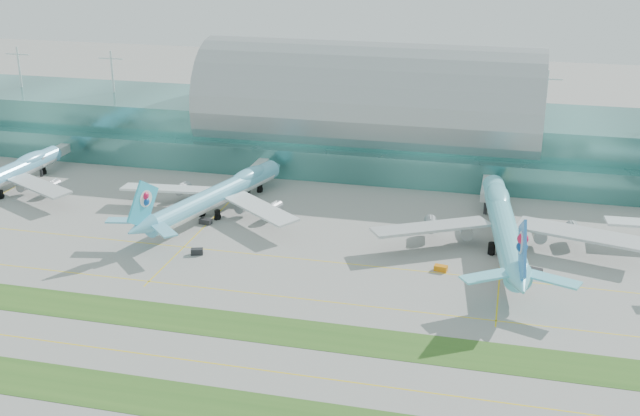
# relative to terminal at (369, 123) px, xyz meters

# --- Properties ---
(ground) EXTENTS (700.00, 700.00, 0.00)m
(ground) POSITION_rel_terminal_xyz_m (-0.01, -128.79, -14.23)
(ground) COLOR gray
(ground) RESTS_ON ground
(terminal) EXTENTS (340.00, 69.10, 36.00)m
(terminal) POSITION_rel_terminal_xyz_m (0.00, 0.00, 0.00)
(terminal) COLOR #3D7A75
(terminal) RESTS_ON ground
(grass_strip_near) EXTENTS (420.00, 12.00, 0.08)m
(grass_strip_near) POSITION_rel_terminal_xyz_m (-0.01, -156.79, -14.19)
(grass_strip_near) COLOR #2D591E
(grass_strip_near) RESTS_ON ground
(grass_strip_far) EXTENTS (420.00, 12.00, 0.08)m
(grass_strip_far) POSITION_rel_terminal_xyz_m (-0.01, -126.79, -14.19)
(grass_strip_far) COLOR #2D591E
(grass_strip_far) RESTS_ON ground
(taxiline_b) EXTENTS (420.00, 0.35, 0.01)m
(taxiline_b) POSITION_rel_terminal_xyz_m (-0.01, -142.79, -14.22)
(taxiline_b) COLOR yellow
(taxiline_b) RESTS_ON ground
(taxiline_c) EXTENTS (420.00, 0.35, 0.01)m
(taxiline_c) POSITION_rel_terminal_xyz_m (-0.01, -110.79, -14.22)
(taxiline_c) COLOR yellow
(taxiline_c) RESTS_ON ground
(taxiline_d) EXTENTS (420.00, 0.35, 0.01)m
(taxiline_d) POSITION_rel_terminal_xyz_m (-0.01, -88.79, -14.22)
(taxiline_d) COLOR yellow
(taxiline_d) RESTS_ON ground
(airliner_a) EXTENTS (60.59, 69.07, 19.00)m
(airliner_a) POSITION_rel_terminal_xyz_m (-108.67, -62.36, -8.37)
(airliner_a) COLOR #6CC2EE
(airliner_a) RESTS_ON ground
(airliner_b) EXTENTS (61.27, 70.98, 19.96)m
(airliner_b) POSITION_rel_terminal_xyz_m (-34.58, -62.28, -8.07)
(airliner_b) COLOR #65C0E0
(airliner_b) RESTS_ON ground
(airliner_c) EXTENTS (71.57, 81.79, 22.52)m
(airliner_c) POSITION_rel_terminal_xyz_m (49.78, -68.50, -7.28)
(airliner_c) COLOR #68D3E5
(airliner_c) RESTS_ON ground
(gse_c) EXTENTS (3.54, 2.62, 1.66)m
(gse_c) POSITION_rel_terminal_xyz_m (-29.26, -92.60, -13.40)
(gse_c) COLOR black
(gse_c) RESTS_ON ground
(gse_d) EXTENTS (3.77, 2.38, 1.50)m
(gse_d) POSITION_rel_terminal_xyz_m (-35.11, -71.44, -13.48)
(gse_d) COLOR black
(gse_d) RESTS_ON ground
(gse_e) EXTENTS (3.54, 2.33, 1.46)m
(gse_e) POSITION_rel_terminal_xyz_m (35.06, -87.35, -13.50)
(gse_e) COLOR orange
(gse_e) RESTS_ON ground
(gse_f) EXTENTS (4.27, 2.66, 1.71)m
(gse_f) POSITION_rel_terminal_xyz_m (58.22, -83.82, -13.37)
(gse_f) COLOR black
(gse_f) RESTS_ON ground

